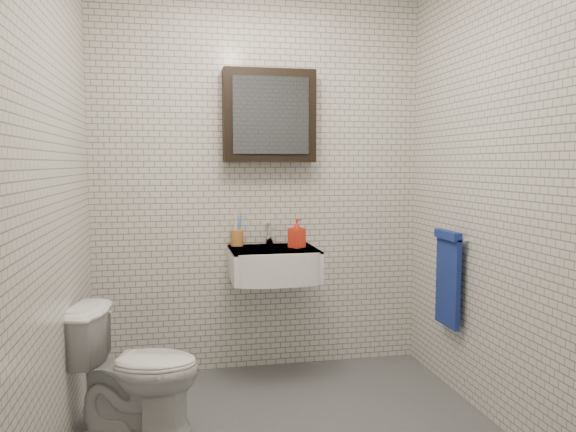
# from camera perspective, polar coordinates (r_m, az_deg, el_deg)

# --- Properties ---
(room_shell) EXTENTS (2.22, 2.02, 2.51)m
(room_shell) POSITION_cam_1_polar(r_m,az_deg,el_deg) (2.78, 0.23, 6.90)
(room_shell) COLOR silver
(room_shell) RESTS_ON ground
(washbasin) EXTENTS (0.55, 0.50, 0.20)m
(washbasin) POSITION_cam_1_polar(r_m,az_deg,el_deg) (3.57, -1.36, -4.90)
(washbasin) COLOR white
(washbasin) RESTS_ON room_shell
(faucet) EXTENTS (0.06, 0.20, 0.15)m
(faucet) POSITION_cam_1_polar(r_m,az_deg,el_deg) (3.74, -1.89, -1.94)
(faucet) COLOR silver
(faucet) RESTS_ON washbasin
(mirror_cabinet) EXTENTS (0.60, 0.15, 0.60)m
(mirror_cabinet) POSITION_cam_1_polar(r_m,az_deg,el_deg) (3.71, -1.92, 10.11)
(mirror_cabinet) COLOR black
(mirror_cabinet) RESTS_ON room_shell
(towel_rail) EXTENTS (0.09, 0.30, 0.58)m
(towel_rail) POSITION_cam_1_polar(r_m,az_deg,el_deg) (3.53, 15.96, -5.74)
(towel_rail) COLOR silver
(towel_rail) RESTS_ON room_shell
(toothbrush_cup) EXTENTS (0.10, 0.10, 0.23)m
(toothbrush_cup) POSITION_cam_1_polar(r_m,az_deg,el_deg) (3.72, -5.19, -2.15)
(toothbrush_cup) COLOR #BE702F
(toothbrush_cup) RESTS_ON washbasin
(soap_bottle) EXTENTS (0.12, 0.12, 0.19)m
(soap_bottle) POSITION_cam_1_polar(r_m,az_deg,el_deg) (3.62, 0.90, -1.75)
(soap_bottle) COLOR orange
(soap_bottle) RESTS_ON washbasin
(toilet) EXTENTS (0.72, 0.51, 0.66)m
(toilet) POSITION_cam_1_polar(r_m,az_deg,el_deg) (3.12, -15.14, -14.70)
(toilet) COLOR white
(toilet) RESTS_ON ground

